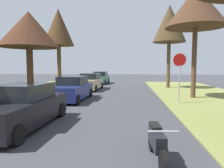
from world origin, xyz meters
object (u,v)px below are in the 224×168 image
Objects in this scene: street_tree_right_mid_b at (196,8)px; parked_sedan_navy at (72,89)px; street_tree_right_far at (169,24)px; parked_sedan_black at (22,107)px; stop_sign_far at (179,67)px; parked_sedan_green at (100,78)px; parked_motorcycle at (157,142)px; street_tree_left_far at (58,28)px; parked_sedan_tan at (90,82)px; street_tree_left_mid_b at (29,30)px.

parked_sedan_navy is at bearing -169.53° from street_tree_right_mid_b.
street_tree_right_far reaches higher than parked_sedan_black.
stop_sign_far is 10.03m from street_tree_right_far.
parked_motorcycle is at bearing -77.90° from parked_sedan_green.
street_tree_left_far reaches higher than parked_sedan_tan.
street_tree_right_mid_b reaches higher than parked_motorcycle.
street_tree_left_mid_b is at bearing 167.38° from parked_sedan_navy.
street_tree_right_far reaches higher than street_tree_right_mid_b.
street_tree_left_far reaches higher than stop_sign_far.
stop_sign_far is 0.35× the size of street_tree_right_far.
street_tree_left_mid_b reaches higher than parked_sedan_green.
stop_sign_far is 4.83m from street_tree_right_mid_b.
parked_sedan_tan is at bearing 151.43° from street_tree_right_mid_b.
stop_sign_far is 0.67× the size of parked_sedan_tan.
street_tree_left_mid_b is at bearing 171.90° from stop_sign_far.
parked_sedan_navy is at bearing 174.12° from stop_sign_far.
stop_sign_far is 13.08m from street_tree_left_far.
parked_sedan_green is (-6.92, 13.95, -1.47)m from stop_sign_far.
parked_sedan_navy is (3.30, -6.69, -5.34)m from street_tree_left_far.
street_tree_right_far is at bearing 34.43° from street_tree_left_mid_b.
parked_motorcycle is (-2.26, -7.77, -1.71)m from stop_sign_far.
street_tree_left_far is 17.95m from parked_motorcycle.
street_tree_right_far is 1.90× the size of parked_sedan_navy.
parked_sedan_green is at bearing 125.69° from street_tree_right_mid_b.
street_tree_left_mid_b is 6.09m from street_tree_left_far.
street_tree_left_mid_b is 8.55m from parked_sedan_black.
street_tree_right_far is 13.48m from street_tree_left_mid_b.
parked_sedan_green is (3.13, 12.52, -4.05)m from street_tree_left_mid_b.
street_tree_left_mid_b is 13.53m from parked_sedan_green.
street_tree_left_far reaches higher than parked_sedan_black.
parked_sedan_green is at bearing 116.39° from stop_sign_far.
street_tree_right_mid_b is 12.56m from parked_sedan_black.
parked_sedan_tan is (0.03, 12.14, 0.00)m from parked_sedan_black.
street_tree_left_mid_b is at bearing -176.05° from street_tree_right_mid_b.
street_tree_left_mid_b is (-11.55, -0.80, -1.44)m from street_tree_right_mid_b.
parked_sedan_black is 1.00× the size of parked_sedan_navy.
stop_sign_far is 15.64m from parked_sedan_green.
parked_sedan_black is (-8.34, -7.61, -5.49)m from street_tree_right_mid_b.
street_tree_right_far is 17.36m from parked_sedan_black.
street_tree_left_far is (-10.08, 7.39, 3.86)m from stop_sign_far.
parked_sedan_navy reaches higher than parked_motorcycle.
street_tree_right_mid_b is 0.90× the size of street_tree_right_far.
street_tree_right_mid_b is at bearing 56.04° from stop_sign_far.
parked_sedan_tan is at bearing 58.67° from street_tree_left_mid_b.
street_tree_right_far is 9.97m from parked_sedan_tan.
street_tree_right_far is at bearing 16.01° from parked_sedan_tan.
parked_motorcycle is (4.58, -2.39, -0.24)m from parked_sedan_black.
street_tree_left_mid_b is at bearing -89.70° from street_tree_left_far.
parked_sedan_tan is at bearing 89.84° from parked_sedan_black.
stop_sign_far is 9.70m from parked_sedan_tan.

